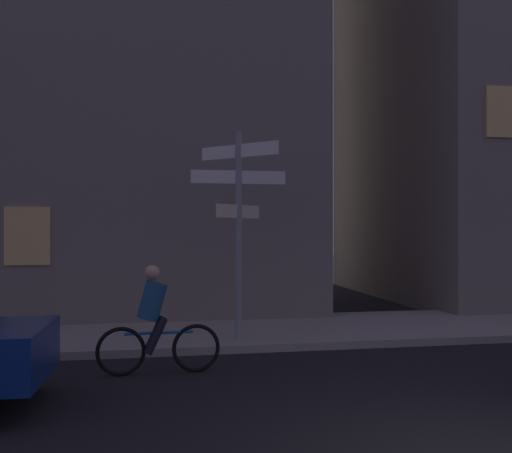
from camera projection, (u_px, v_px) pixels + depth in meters
sidewalk_kerb at (297, 330)px, 11.81m from camera, size 40.00×3.43×0.14m
signpost at (239, 213)px, 10.42m from camera, size 1.74×1.23×3.77m
cyclist at (156, 324)px, 8.47m from camera, size 1.82×0.34×1.61m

